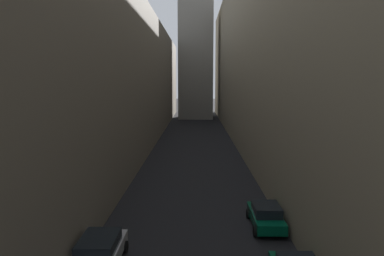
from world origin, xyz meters
The scene contains 5 objects.
ground_plane centered at (0.00, 48.00, 0.00)m, with size 264.00×264.00×0.00m, color black.
building_block_left centered at (-10.65, 50.00, 9.04)m, with size 10.29×108.00×18.09m, color #756B5B.
building_block_right centered at (11.63, 50.00, 12.53)m, with size 12.25×108.00×25.06m, color gray.
parked_car_left_third centered at (-4.40, 18.86, 0.80)m, with size 2.06×4.51×1.54m.
parked_car_right_far centered at (4.40, 23.68, 0.75)m, with size 1.91×4.06×1.47m.
Camera 1 is at (0.18, 3.07, 8.82)m, focal length 33.24 mm.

